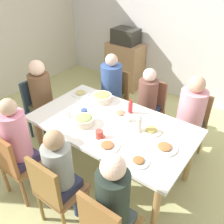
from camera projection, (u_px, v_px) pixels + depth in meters
ground_plane at (112, 170)px, 3.15m from camera, size 6.77×6.77×0.00m
wall_back at (197, 29)px, 4.05m from camera, size 5.88×0.12×2.60m
dining_table at (112, 129)px, 2.78m from camera, size 1.84×1.03×0.76m
person_0 at (114, 203)px, 1.91m from camera, size 0.30×0.30×1.22m
chair_1 at (149, 107)px, 3.47m from camera, size 0.40×0.40×0.90m
person_1 at (147, 101)px, 3.32m from camera, size 0.30×0.30×1.14m
chair_2 at (16, 161)px, 2.57m from camera, size 0.40×0.40×0.90m
person_2 at (19, 142)px, 2.52m from camera, size 0.30×0.30×1.24m
chair_3 at (190, 122)px, 3.17m from camera, size 0.40×0.40×0.90m
person_3 at (191, 112)px, 2.99m from camera, size 0.33×0.33×1.20m
chair_4 at (115, 95)px, 3.77m from camera, size 0.40×0.40×0.90m
person_4 at (111, 85)px, 3.60m from camera, size 0.31×0.31×1.20m
chair_5 at (40, 106)px, 3.51m from camera, size 0.40×0.40×0.90m
person_5 at (42, 94)px, 3.35m from camera, size 0.30×0.30×1.22m
chair_6 at (55, 190)px, 2.27m from camera, size 0.40×0.40×0.90m
person_6 at (60, 171)px, 2.24m from camera, size 0.30×0.30×1.15m
plate_0 at (151, 130)px, 2.60m from camera, size 0.22×0.22×0.04m
plate_1 at (81, 93)px, 3.28m from camera, size 0.24×0.24×0.04m
plate_2 at (164, 147)px, 2.37m from camera, size 0.25×0.25×0.04m
plate_3 at (107, 146)px, 2.39m from camera, size 0.24×0.24×0.04m
plate_4 at (121, 114)px, 2.87m from camera, size 0.21×0.21×0.04m
plate_5 at (138, 161)px, 2.22m from camera, size 0.20×0.20×0.04m
bowl_0 at (84, 120)px, 2.69m from camera, size 0.23×0.23×0.10m
bowl_1 at (102, 97)px, 3.12m from camera, size 0.26×0.26×0.11m
cup_0 at (84, 112)px, 2.86m from camera, size 0.11×0.07×0.07m
cup_1 at (100, 134)px, 2.49m from camera, size 0.12×0.08×0.09m
cup_2 at (68, 114)px, 2.82m from camera, size 0.12×0.08×0.08m
cup_3 at (128, 118)px, 2.75m from camera, size 0.12×0.08×0.08m
bottle_0 at (139, 124)px, 2.55m from camera, size 0.06×0.06×0.22m
bottle_1 at (130, 107)px, 2.86m from camera, size 0.05×0.05×0.18m
side_cabinet at (125, 65)px, 4.93m from camera, size 0.70×0.44×0.90m
microwave at (126, 36)px, 4.60m from camera, size 0.48×0.36×0.28m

